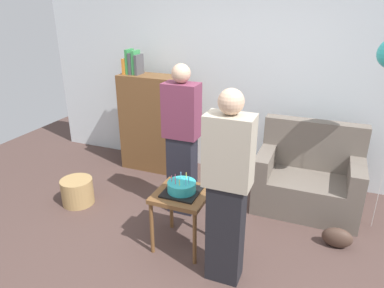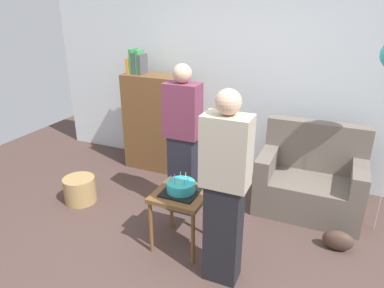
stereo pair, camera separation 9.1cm
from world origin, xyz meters
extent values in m
plane|color=#4C3833|center=(0.00, 0.00, 0.00)|extent=(8.00, 8.00, 0.00)
cube|color=silver|center=(0.00, 2.05, 1.35)|extent=(6.00, 0.10, 2.70)
cube|color=#6B6056|center=(0.81, 1.33, 0.20)|extent=(1.10, 0.70, 0.40)
cube|color=#6B6056|center=(0.81, 1.60, 0.68)|extent=(1.10, 0.16, 0.56)
cube|color=#6B6056|center=(0.34, 1.33, 0.52)|extent=(0.16, 0.70, 0.24)
cube|color=#6B6056|center=(1.28, 1.33, 0.52)|extent=(0.16, 0.70, 0.24)
cube|color=brown|center=(-1.28, 1.66, 0.65)|extent=(0.80, 0.36, 1.30)
cube|color=orange|center=(-1.60, 1.66, 1.40)|extent=(0.04, 0.21, 0.20)
cube|color=#38934C|center=(-1.56, 1.66, 1.46)|extent=(0.04, 0.18, 0.31)
cube|color=#4C4C51|center=(-1.51, 1.66, 1.44)|extent=(0.04, 0.19, 0.27)
cube|color=#38934C|center=(-1.47, 1.66, 1.45)|extent=(0.04, 0.17, 0.30)
cube|color=#4C4C51|center=(-1.42, 1.66, 1.43)|extent=(0.04, 0.19, 0.25)
cube|color=brown|center=(-0.22, 0.24, 0.55)|extent=(0.48, 0.48, 0.04)
cylinder|color=brown|center=(-0.43, 0.03, 0.26)|extent=(0.04, 0.04, 0.53)
cylinder|color=brown|center=(-0.01, 0.03, 0.26)|extent=(0.04, 0.04, 0.53)
cylinder|color=brown|center=(-0.43, 0.45, 0.26)|extent=(0.04, 0.04, 0.53)
cylinder|color=brown|center=(-0.01, 0.45, 0.26)|extent=(0.04, 0.04, 0.53)
cube|color=black|center=(-0.22, 0.24, 0.58)|extent=(0.32, 0.32, 0.02)
cylinder|color=#2DB2B7|center=(-0.22, 0.24, 0.63)|extent=(0.26, 0.26, 0.09)
cylinder|color=#66B2E5|center=(-0.15, 0.24, 0.71)|extent=(0.01, 0.01, 0.06)
cylinder|color=#66B2E5|center=(-0.17, 0.28, 0.70)|extent=(0.01, 0.01, 0.05)
cylinder|color=#F2CC4C|center=(-0.21, 0.33, 0.70)|extent=(0.01, 0.01, 0.06)
cylinder|color=#66B2E5|center=(-0.26, 0.30, 0.71)|extent=(0.01, 0.01, 0.06)
cylinder|color=#EA668C|center=(-0.29, 0.26, 0.70)|extent=(0.01, 0.01, 0.06)
cylinder|color=#EA668C|center=(-0.31, 0.21, 0.70)|extent=(0.01, 0.01, 0.06)
cylinder|color=#EA668C|center=(-0.26, 0.18, 0.70)|extent=(0.01, 0.01, 0.05)
cylinder|color=#F2CC4C|center=(-0.21, 0.18, 0.70)|extent=(0.01, 0.01, 0.05)
cylinder|color=#66B2E5|center=(-0.16, 0.20, 0.70)|extent=(0.01, 0.01, 0.06)
cube|color=#23232D|center=(-0.46, 0.80, 0.44)|extent=(0.28, 0.20, 0.88)
cube|color=#75334C|center=(-0.46, 0.80, 1.16)|extent=(0.36, 0.22, 0.56)
sphere|color=#D1A889|center=(-0.46, 0.80, 1.53)|extent=(0.19, 0.19, 0.19)
cube|color=black|center=(0.28, -0.02, 0.44)|extent=(0.28, 0.20, 0.88)
cube|color=#B2A893|center=(0.28, -0.02, 1.16)|extent=(0.36, 0.22, 0.56)
sphere|color=#D1A889|center=(0.28, -0.02, 1.53)|extent=(0.19, 0.19, 0.19)
cylinder|color=#A88451|center=(-1.64, 0.47, 0.15)|extent=(0.36, 0.36, 0.30)
ellipsoid|color=#473328|center=(1.16, 0.75, 0.10)|extent=(0.28, 0.14, 0.20)
camera|label=1|loc=(0.91, -2.33, 2.19)|focal=33.01mm
camera|label=2|loc=(1.00, -2.29, 2.19)|focal=33.01mm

